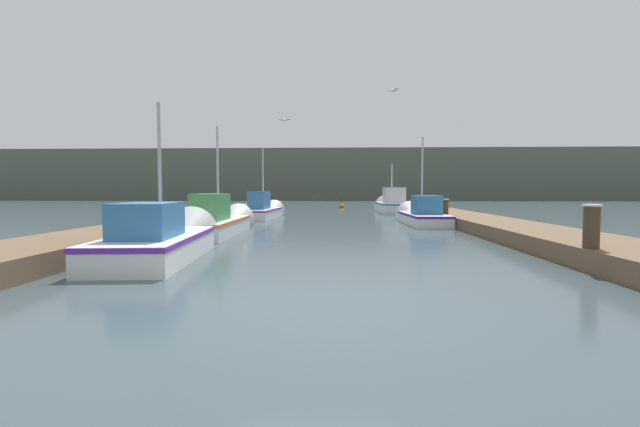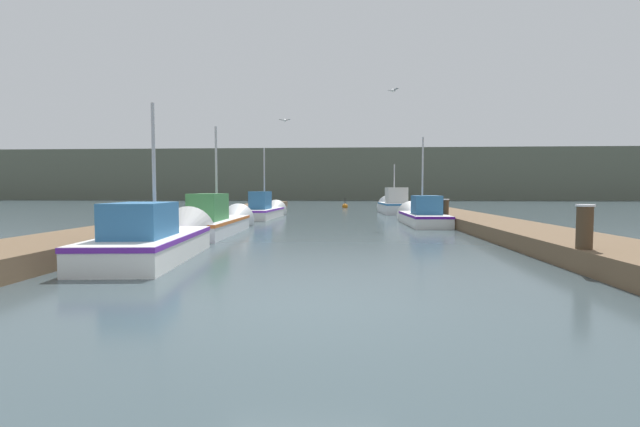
# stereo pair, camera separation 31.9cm
# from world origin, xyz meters

# --- Properties ---
(ground_plane) EXTENTS (200.00, 200.00, 0.00)m
(ground_plane) POSITION_xyz_m (0.00, 0.00, 0.00)
(ground_plane) COLOR #38474C
(dock_left) EXTENTS (2.35, 40.00, 0.45)m
(dock_left) POSITION_xyz_m (-6.17, 16.00, 0.22)
(dock_left) COLOR brown
(dock_left) RESTS_ON ground_plane
(dock_right) EXTENTS (2.35, 40.00, 0.45)m
(dock_right) POSITION_xyz_m (6.17, 16.00, 0.22)
(dock_right) COLOR brown
(dock_right) RESTS_ON ground_plane
(distant_shore_ridge) EXTENTS (120.00, 16.00, 7.71)m
(distant_shore_ridge) POSITION_xyz_m (0.00, 65.12, 3.85)
(distant_shore_ridge) COLOR #565B4C
(distant_shore_ridge) RESTS_ON ground_plane
(fishing_boat_0) EXTENTS (2.13, 5.41, 4.08)m
(fishing_boat_0) POSITION_xyz_m (-3.84, 4.33, 0.41)
(fishing_boat_0) COLOR silver
(fishing_boat_0) RESTS_ON ground_plane
(fishing_boat_1) EXTENTS (1.60, 6.24, 4.26)m
(fishing_boat_1) POSITION_xyz_m (-4.02, 9.88, 0.42)
(fishing_boat_1) COLOR silver
(fishing_boat_1) RESTS_ON ground_plane
(fishing_boat_2) EXTENTS (1.64, 5.62, 4.42)m
(fishing_boat_2) POSITION_xyz_m (4.11, 14.30, 0.39)
(fishing_boat_2) COLOR silver
(fishing_boat_2) RESTS_ON ground_plane
(fishing_boat_3) EXTENTS (1.69, 5.93, 4.30)m
(fishing_boat_3) POSITION_xyz_m (-3.87, 18.35, 0.43)
(fishing_boat_3) COLOR silver
(fishing_boat_3) RESTS_ON ground_plane
(fishing_boat_4) EXTENTS (1.94, 5.27, 3.75)m
(fishing_boat_4) POSITION_xyz_m (3.93, 23.46, 0.55)
(fishing_boat_4) COLOR silver
(fishing_boat_4) RESTS_ON ground_plane
(mooring_piling_0) EXTENTS (0.25, 0.25, 1.25)m
(mooring_piling_0) POSITION_xyz_m (-4.88, 4.04, 0.63)
(mooring_piling_0) COLOR #473523
(mooring_piling_0) RESTS_ON ground_plane
(mooring_piling_1) EXTENTS (0.35, 0.35, 1.17)m
(mooring_piling_1) POSITION_xyz_m (4.97, 13.17, 0.59)
(mooring_piling_1) COLOR #473523
(mooring_piling_1) RESTS_ON ground_plane
(mooring_piling_2) EXTENTS (0.33, 0.33, 1.30)m
(mooring_piling_2) POSITION_xyz_m (5.17, 2.72, 0.66)
(mooring_piling_2) COLOR #473523
(mooring_piling_2) RESTS_ON ground_plane
(mooring_piling_3) EXTENTS (0.35, 0.35, 1.06)m
(mooring_piling_3) POSITION_xyz_m (5.08, 18.33, 0.54)
(mooring_piling_3) COLOR #473523
(mooring_piling_3) RESTS_ON ground_plane
(channel_buoy) EXTENTS (0.48, 0.48, 0.98)m
(channel_buoy) POSITION_xyz_m (0.64, 31.16, 0.14)
(channel_buoy) COLOR #BF6513
(channel_buoy) RESTS_ON ground_plane
(seagull_lead) EXTENTS (0.56, 0.29, 0.12)m
(seagull_lead) POSITION_xyz_m (-2.31, 15.00, 4.92)
(seagull_lead) COLOR white
(seagull_1) EXTENTS (0.43, 0.50, 0.12)m
(seagull_1) POSITION_xyz_m (2.73, 13.63, 5.96)
(seagull_1) COLOR white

